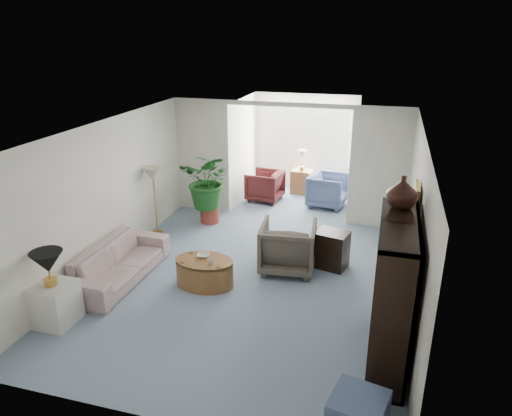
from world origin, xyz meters
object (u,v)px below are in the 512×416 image
(coffee_table, at_px, (205,272))
(plant_pot, at_px, (210,215))
(coffee_cup, at_px, (211,261))
(sunroom_table, at_px, (301,182))
(sunroom_chair_maroon, at_px, (265,186))
(entertainment_cabinet, at_px, (392,294))
(table_lamp, at_px, (47,262))
(ottoman, at_px, (358,415))
(wingback_chair, at_px, (288,247))
(cabinet_urn, at_px, (402,192))
(framed_picture, at_px, (417,202))
(floor_lamp, at_px, (153,174))
(sunroom_chair_blue, at_px, (327,190))
(side_table_dark, at_px, (331,249))
(end_table, at_px, (55,304))
(sofa, at_px, (119,262))
(coffee_bowl, at_px, (203,255))

(coffee_table, relative_size, plant_pot, 2.37)
(coffee_cup, height_order, sunroom_table, sunroom_table)
(sunroom_chair_maroon, bearing_deg, entertainment_cabinet, 35.74)
(plant_pot, height_order, sunroom_chair_maroon, sunroom_chair_maroon)
(table_lamp, xyz_separation_m, ottoman, (4.23, -0.83, -0.73))
(sunroom_chair_maroon, bearing_deg, wingback_chair, 27.46)
(cabinet_urn, relative_size, sunroom_table, 0.67)
(framed_picture, height_order, floor_lamp, framed_picture)
(floor_lamp, distance_m, cabinet_urn, 5.11)
(coffee_cup, distance_m, plant_pot, 2.85)
(wingback_chair, bearing_deg, sunroom_chair_blue, -99.79)
(entertainment_cabinet, xyz_separation_m, sunroom_chair_blue, (-1.46, 5.24, -0.54))
(sunroom_chair_maroon, bearing_deg, floor_lamp, -25.70)
(table_lamp, xyz_separation_m, plant_pot, (0.75, 4.07, -0.79))
(floor_lamp, bearing_deg, side_table_dark, -7.38)
(end_table, xyz_separation_m, table_lamp, (0.00, 0.00, 0.65))
(coffee_table, distance_m, ottoman, 3.52)
(side_table_dark, height_order, cabinet_urn, cabinet_urn)
(sunroom_chair_maroon, bearing_deg, coffee_table, 7.69)
(coffee_cup, relative_size, entertainment_cabinet, 0.05)
(cabinet_urn, bearing_deg, sofa, 175.00)
(coffee_cup, bearing_deg, sunroom_table, 84.34)
(coffee_bowl, relative_size, coffee_cup, 2.00)
(coffee_table, xyz_separation_m, sunroom_table, (0.65, 4.93, 0.07))
(sunroom_table, bearing_deg, coffee_bowl, -98.23)
(end_table, bearing_deg, ottoman, -11.08)
(sofa, height_order, table_lamp, table_lamp)
(side_table_dark, relative_size, entertainment_cabinet, 0.35)
(side_table_dark, height_order, entertainment_cabinet, entertainment_cabinet)
(sunroom_chair_maroon, bearing_deg, plant_pot, -19.04)
(table_lamp, bearing_deg, coffee_table, 43.36)
(coffee_cup, bearing_deg, framed_picture, 4.13)
(side_table_dark, relative_size, ottoman, 1.20)
(wingback_chair, height_order, cabinet_urn, cabinet_urn)
(side_table_dark, bearing_deg, coffee_cup, -143.13)
(coffee_cup, bearing_deg, floor_lamp, 136.28)
(table_lamp, relative_size, wingback_chair, 0.47)
(sofa, xyz_separation_m, coffee_cup, (1.58, 0.09, 0.19))
(table_lamp, distance_m, side_table_dark, 4.48)
(end_table, distance_m, sunroom_chair_blue, 6.47)
(wingback_chair, bearing_deg, sofa, 16.72)
(sofa, relative_size, wingback_chair, 2.22)
(framed_picture, relative_size, entertainment_cabinet, 0.27)
(coffee_cup, bearing_deg, end_table, -141.04)
(floor_lamp, height_order, plant_pot, floor_lamp)
(end_table, relative_size, wingback_chair, 0.64)
(floor_lamp, distance_m, sunroom_table, 4.13)
(coffee_table, height_order, sunroom_chair_maroon, sunroom_chair_maroon)
(sofa, height_order, cabinet_urn, cabinet_urn)
(cabinet_urn, bearing_deg, end_table, -167.75)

